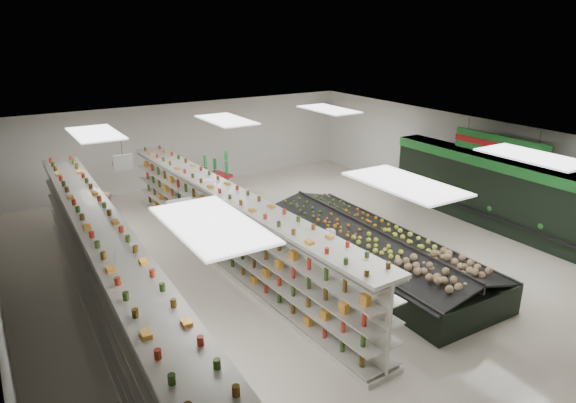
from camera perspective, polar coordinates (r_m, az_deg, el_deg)
floor at (r=14.14m, az=0.56°, el=-6.17°), size 16.00×16.00×0.00m
ceiling at (r=13.09m, az=0.61°, el=6.58°), size 14.00×16.00×0.02m
wall_back at (r=20.49m, az=-11.50°, el=6.26°), size 14.00×0.02×3.20m
wall_right at (r=18.10m, az=19.73°, el=3.80°), size 0.02×16.00×3.20m
produce_wall_case at (r=16.97m, az=22.47°, el=1.22°), size 0.93×8.00×2.20m
aisle_sign_near at (r=9.88m, az=-11.96°, el=-0.81°), size 0.52×0.06×0.75m
aisle_sign_far at (r=13.57m, az=-17.85°, el=4.15°), size 0.52×0.06×0.75m
hortifruti_banner at (r=16.40m, az=22.49°, el=5.74°), size 0.12×3.20×0.95m
gondola_left at (r=11.49m, az=-19.35°, el=-8.07°), size 1.31×12.70×2.20m
gondola_center at (r=13.51m, az=-6.44°, el=-3.26°), size 1.41×11.65×2.01m
produce_island at (r=13.67m, az=9.21°, el=-5.11°), size 2.70×7.23×1.07m
soda_endcap at (r=18.42m, az=-8.54°, el=2.44°), size 1.51×1.23×1.68m
shopper_main at (r=12.26m, az=4.40°, el=-6.36°), size 0.67×0.56×1.57m
shopper_background at (r=15.02m, az=-19.33°, el=-2.13°), size 0.56×0.87×1.74m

